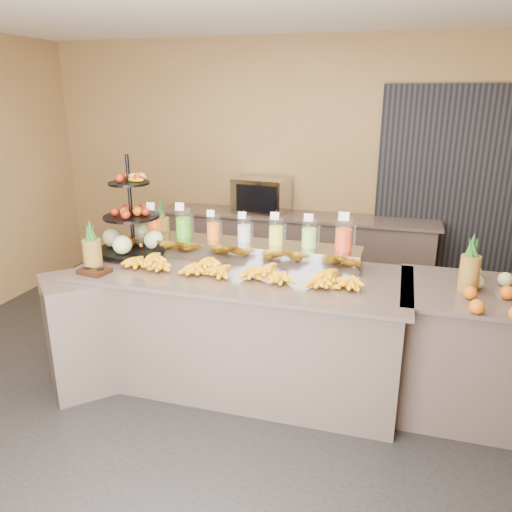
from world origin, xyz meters
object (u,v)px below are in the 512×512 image
at_px(pitcher_tray, 244,251).
at_px(fruit_stand, 136,230).
at_px(right_fruit_pile, 496,290).
at_px(condiment_caddy, 94,271).
at_px(banana_heap, 240,267).
at_px(oven_warmer, 262,195).

distance_m(pitcher_tray, fruit_stand, 0.91).
bearing_deg(right_fruit_pile, condiment_caddy, -174.94).
xyz_separation_m(banana_heap, right_fruit_pile, (1.72, -0.01, 0.01)).
height_order(fruit_stand, condiment_caddy, fruit_stand).
xyz_separation_m(banana_heap, oven_warmer, (-0.40, 2.02, 0.13)).
xyz_separation_m(fruit_stand, oven_warmer, (0.57, 1.78, -0.02)).
xyz_separation_m(fruit_stand, right_fruit_pile, (2.69, -0.26, -0.13)).
bearing_deg(right_fruit_pile, fruit_stand, 174.53).
relative_size(fruit_stand, right_fruit_pile, 1.74).
xyz_separation_m(condiment_caddy, oven_warmer, (0.65, 2.28, 0.18)).
bearing_deg(condiment_caddy, fruit_stand, 80.50).
distance_m(banana_heap, fruit_stand, 1.01).
bearing_deg(right_fruit_pile, oven_warmer, 136.25).
bearing_deg(pitcher_tray, fruit_stand, -173.21).
relative_size(fruit_stand, oven_warmer, 1.42).
bearing_deg(condiment_caddy, pitcher_tray, 31.97).
relative_size(pitcher_tray, right_fruit_pile, 3.92).
relative_size(right_fruit_pile, oven_warmer, 0.82).
bearing_deg(banana_heap, pitcher_tray, 102.06).
bearing_deg(pitcher_tray, oven_warmer, 101.07).
xyz_separation_m(pitcher_tray, condiment_caddy, (-0.98, -0.61, -0.06)).
relative_size(banana_heap, oven_warmer, 3.33).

